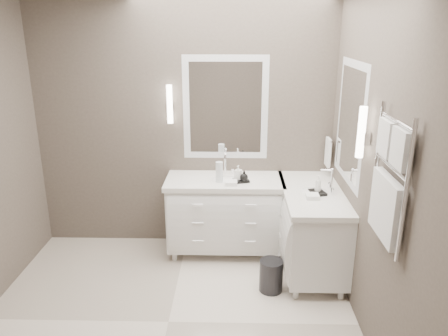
{
  "coord_description": "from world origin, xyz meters",
  "views": [
    {
      "loc": [
        0.54,
        -3.08,
        2.39
      ],
      "look_at": [
        0.45,
        0.7,
        1.14
      ],
      "focal_mm": 35.0,
      "sensor_mm": 36.0,
      "label": 1
    }
  ],
  "objects_px": {
    "waste_bin": "(271,276)",
    "vanity_right": "(312,225)",
    "vanity_back": "(225,211)",
    "towel_ladder": "(388,186)"
  },
  "relations": [
    {
      "from": "waste_bin",
      "to": "vanity_right",
      "type": "bearing_deg",
      "value": 44.04
    },
    {
      "from": "vanity_back",
      "to": "vanity_right",
      "type": "relative_size",
      "value": 1.0
    },
    {
      "from": "vanity_back",
      "to": "waste_bin",
      "type": "height_order",
      "value": "vanity_back"
    },
    {
      "from": "vanity_back",
      "to": "towel_ladder",
      "type": "height_order",
      "value": "towel_ladder"
    },
    {
      "from": "vanity_back",
      "to": "vanity_right",
      "type": "bearing_deg",
      "value": -20.38
    },
    {
      "from": "vanity_back",
      "to": "vanity_right",
      "type": "xyz_separation_m",
      "value": [
        0.88,
        -0.33,
        0.0
      ]
    },
    {
      "from": "vanity_right",
      "to": "towel_ladder",
      "type": "relative_size",
      "value": 1.38
    },
    {
      "from": "vanity_right",
      "to": "waste_bin",
      "type": "relative_size",
      "value": 4.01
    },
    {
      "from": "towel_ladder",
      "to": "waste_bin",
      "type": "distance_m",
      "value": 1.66
    },
    {
      "from": "vanity_back",
      "to": "vanity_right",
      "type": "height_order",
      "value": "same"
    }
  ]
}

